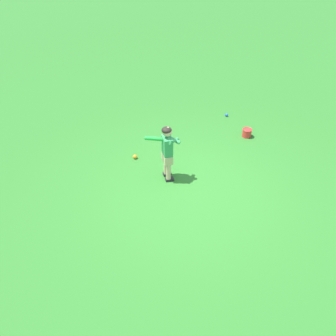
# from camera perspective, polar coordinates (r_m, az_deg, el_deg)

# --- Properties ---
(ground_plane) EXTENTS (40.00, 40.00, 0.00)m
(ground_plane) POSITION_cam_1_polar(r_m,az_deg,el_deg) (5.78, 3.86, -3.85)
(ground_plane) COLOR #2D7528
(child_batter) EXTENTS (0.64, 0.32, 1.08)m
(child_batter) POSITION_cam_1_polar(r_m,az_deg,el_deg) (5.65, -0.19, 3.46)
(child_batter) COLOR #232328
(child_batter) RESTS_ON ground
(play_ball_center_lawn) EXTENTS (0.09, 0.09, 0.09)m
(play_ball_center_lawn) POSITION_cam_1_polar(r_m,az_deg,el_deg) (6.55, -5.87, 2.01)
(play_ball_center_lawn) COLOR orange
(play_ball_center_lawn) RESTS_ON ground
(play_ball_far_left) EXTENTS (0.08, 0.08, 0.08)m
(play_ball_far_left) POSITION_cam_1_polar(r_m,az_deg,el_deg) (8.22, 10.33, 9.23)
(play_ball_far_left) COLOR blue
(play_ball_far_left) RESTS_ON ground
(toy_bucket) EXTENTS (0.22, 0.22, 0.19)m
(toy_bucket) POSITION_cam_1_polar(r_m,az_deg,el_deg) (7.43, 13.80, 6.11)
(toy_bucket) COLOR red
(toy_bucket) RESTS_ON ground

